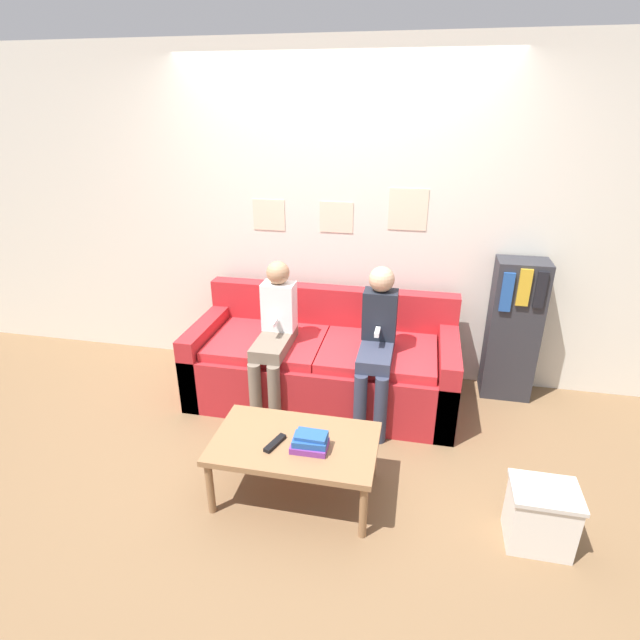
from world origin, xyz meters
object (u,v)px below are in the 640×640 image
tv_remote (275,443)px  bookshelf (513,330)px  person_right (377,339)px  person_left (275,331)px  couch (323,364)px  storage_box (541,516)px  coffee_table (295,447)px

tv_remote → bookshelf: bookshelf is taller
person_right → tv_remote: (-0.47, -0.95, -0.25)m
person_left → couch: bearing=31.5°
tv_remote → storage_box: tv_remote is taller
person_left → person_right: bearing=0.2°
couch → coffee_table: bearing=-87.3°
bookshelf → storage_box: size_ratio=3.12×
couch → person_right: (0.42, -0.20, 0.35)m
couch → tv_remote: couch is taller
tv_remote → couch: bearing=106.9°
person_right → tv_remote: person_right is taller
person_left → bookshelf: person_left is taller
person_right → tv_remote: 1.09m
person_right → bookshelf: 1.13m
coffee_table → bookshelf: 1.99m
person_left → tv_remote: person_left is taller
person_left → tv_remote: size_ratio=6.44×
tv_remote → coffee_table: bearing=48.8°
tv_remote → storage_box: size_ratio=0.49×
person_right → storage_box: person_right is taller
couch → coffee_table: 1.10m
person_left → coffee_table: bearing=-67.2°
person_right → storage_box: bearing=-45.4°
person_left → storage_box: size_ratio=3.13×
couch → tv_remote: size_ratio=11.55×
tv_remote → bookshelf: size_ratio=0.16×
coffee_table → tv_remote: (-0.10, -0.06, 0.05)m
couch → bookshelf: bookshelf is taller
couch → person_right: size_ratio=1.78×
couch → storage_box: couch is taller
coffee_table → person_left: bearing=112.8°
person_left → tv_remote: 1.02m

